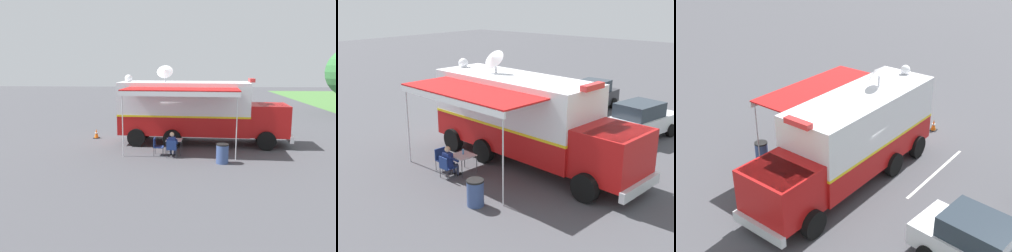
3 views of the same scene
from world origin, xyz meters
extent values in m
plane|color=#47474C|center=(0.00, 0.00, 0.00)|extent=(100.00, 100.00, 0.00)
cube|color=silver|center=(-2.74, -1.60, 0.00)|extent=(0.48, 4.80, 0.01)
cube|color=#B71414|center=(0.00, 0.00, 1.15)|extent=(3.03, 7.37, 1.10)
cube|color=white|center=(0.00, 0.00, 2.55)|extent=(3.03, 7.37, 1.70)
cube|color=yellow|center=(0.00, 0.00, 1.70)|extent=(3.05, 7.39, 0.10)
cube|color=#B71414|center=(0.35, 4.64, 1.45)|extent=(2.45, 2.27, 1.70)
cube|color=#28333D|center=(0.36, 4.84, 1.95)|extent=(2.25, 1.63, 0.70)
cube|color=silver|center=(0.43, 5.76, 0.55)|extent=(2.38, 0.38, 0.36)
cylinder|color=black|center=(-0.91, 4.53, 0.50)|extent=(0.37, 1.02, 1.00)
cylinder|color=black|center=(1.58, 4.34, 0.50)|extent=(0.37, 1.02, 1.00)
cylinder|color=black|center=(-1.29, -0.45, 0.50)|extent=(0.37, 1.02, 1.00)
cylinder|color=black|center=(1.21, -0.63, 0.50)|extent=(0.37, 1.02, 1.00)
cylinder|color=black|center=(-1.43, -2.42, 0.50)|extent=(0.37, 1.02, 1.00)
cylinder|color=black|center=(1.06, -2.61, 0.50)|extent=(0.37, 1.02, 1.00)
cube|color=white|center=(0.00, 0.00, 3.45)|extent=(3.03, 7.37, 0.10)
cube|color=red|center=(0.28, 3.69, 3.62)|extent=(1.12, 0.36, 0.20)
cylinder|color=silver|center=(-0.08, -1.08, 3.73)|extent=(0.10, 0.10, 0.45)
cone|color=silver|center=(0.07, -1.09, 4.13)|extent=(0.78, 0.95, 0.81)
sphere|color=white|center=(-0.24, -3.19, 3.68)|extent=(0.44, 0.44, 0.44)
cube|color=red|center=(2.34, -0.18, 3.25)|extent=(2.62, 5.91, 0.06)
cube|color=white|center=(3.40, -0.25, 3.11)|extent=(0.51, 5.75, 0.24)
cylinder|color=silver|center=(3.54, 2.47, 1.63)|extent=(0.05, 0.05, 3.25)
cylinder|color=silver|center=(3.14, -2.97, 1.63)|extent=(0.05, 0.05, 3.25)
cube|color=silver|center=(2.50, -0.48, 0.71)|extent=(0.86, 0.86, 0.03)
cylinder|color=#333338|center=(2.16, -0.09, 0.35)|extent=(0.03, 0.03, 0.70)
cylinder|color=#333338|center=(2.90, -0.14, 0.35)|extent=(0.03, 0.03, 0.70)
cylinder|color=#333338|center=(2.10, -0.83, 0.35)|extent=(0.03, 0.03, 0.70)
cylinder|color=#333338|center=(2.84, -0.88, 0.35)|extent=(0.03, 0.03, 0.70)
cylinder|color=#4C99D8|center=(2.44, -0.54, 0.83)|extent=(0.07, 0.07, 0.20)
cylinder|color=white|center=(2.44, -0.54, 0.94)|extent=(0.04, 0.04, 0.02)
cube|color=navy|center=(3.20, -0.57, 0.42)|extent=(0.51, 0.51, 0.04)
cube|color=navy|center=(3.42, -0.58, 0.65)|extent=(0.08, 0.48, 0.44)
cylinder|color=#333338|center=(2.96, -0.77, 0.21)|extent=(0.02, 0.02, 0.42)
cylinder|color=#333338|center=(3.00, -0.33, 0.21)|extent=(0.02, 0.02, 0.42)
cylinder|color=#333338|center=(3.40, -0.80, 0.21)|extent=(0.02, 0.02, 0.42)
cylinder|color=#333338|center=(3.43, -0.36, 0.21)|extent=(0.02, 0.02, 0.42)
cube|color=navy|center=(2.84, -1.23, 0.42)|extent=(0.51, 0.51, 0.04)
cube|color=navy|center=(2.82, -1.45, 0.65)|extent=(0.48, 0.08, 0.44)
cylinder|color=#333338|center=(2.64, -1.00, 0.21)|extent=(0.02, 0.02, 0.42)
cylinder|color=#333338|center=(3.08, -1.03, 0.21)|extent=(0.02, 0.02, 0.42)
cylinder|color=#333338|center=(2.60, -1.44, 0.21)|extent=(0.02, 0.02, 0.42)
cylinder|color=#333338|center=(3.04, -1.47, 0.21)|extent=(0.02, 0.02, 0.42)
cube|color=navy|center=(3.20, -0.57, 0.72)|extent=(0.27, 0.38, 0.56)
sphere|color=tan|center=(3.20, -0.57, 1.14)|extent=(0.22, 0.22, 0.22)
cylinder|color=navy|center=(3.06, -0.79, 0.76)|extent=(0.43, 0.12, 0.34)
cylinder|color=navy|center=(3.10, -0.33, 0.76)|extent=(0.43, 0.12, 0.34)
cylinder|color=#2D334C|center=(3.01, -0.65, 0.44)|extent=(0.39, 0.16, 0.13)
cylinder|color=#2D334C|center=(2.83, -0.64, 0.21)|extent=(0.11, 0.11, 0.42)
cube|color=black|center=(2.77, -0.64, 0.04)|extent=(0.25, 0.12, 0.07)
cylinder|color=#2D334C|center=(3.03, -0.45, 0.44)|extent=(0.39, 0.16, 0.13)
cylinder|color=#2D334C|center=(2.85, -0.44, 0.21)|extent=(0.11, 0.11, 0.42)
cube|color=black|center=(2.79, -0.44, 0.04)|extent=(0.25, 0.12, 0.07)
cylinder|color=#384C7F|center=(4.12, 1.78, 0.42)|extent=(0.56, 0.56, 0.85)
cylinder|color=black|center=(4.12, 1.78, 0.88)|extent=(0.57, 0.57, 0.06)
cube|color=black|center=(-0.98, -5.37, 0.01)|extent=(0.36, 0.36, 0.03)
cone|color=orange|center=(-0.98, -5.37, 0.31)|extent=(0.26, 0.26, 0.55)
cylinder|color=white|center=(-0.98, -5.37, 0.33)|extent=(0.17, 0.17, 0.06)
cube|color=silver|center=(-6.00, 2.90, 0.70)|extent=(4.44, 2.47, 0.76)
cube|color=#28333D|center=(-5.85, 2.87, 1.42)|extent=(2.33, 1.92, 0.68)
cylinder|color=black|center=(-4.86, 1.79, 0.32)|extent=(0.67, 0.32, 0.64)
camera|label=1|loc=(19.54, 0.07, 4.49)|focal=36.96mm
camera|label=2|loc=(13.01, 10.72, 6.61)|focal=45.44mm
camera|label=3|loc=(-8.17, 13.48, 9.67)|focal=45.73mm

